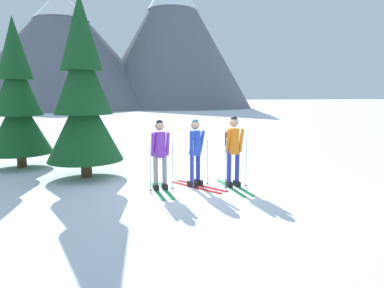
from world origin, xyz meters
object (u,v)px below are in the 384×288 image
skier_in_orange (233,147)px  pine_tree_mid (17,100)px  pine_tree_near (83,95)px  skier_in_blue (196,150)px  skier_in_purple (160,152)px

skier_in_orange → pine_tree_mid: bearing=143.7°
pine_tree_near → pine_tree_mid: 2.80m
skier_in_orange → skier_in_blue: bearing=160.8°
skier_in_purple → skier_in_orange: size_ratio=0.96×
skier_in_orange → pine_tree_near: size_ratio=0.36×
pine_tree_near → skier_in_orange: bearing=-31.1°
skier_in_purple → skier_in_blue: skier_in_purple is taller
pine_tree_mid → skier_in_purple: bearing=-45.8°
pine_tree_near → pine_tree_mid: bearing=136.1°
skier_in_purple → skier_in_blue: (0.92, 0.09, -0.01)m
skier_in_blue → pine_tree_near: size_ratio=0.34×
skier_in_blue → skier_in_orange: (0.89, -0.31, 0.08)m
skier_in_blue → skier_in_purple: bearing=-174.5°
skier_in_blue → skier_in_orange: 0.95m
skier_in_purple → pine_tree_near: (-1.75, 1.93, 1.35)m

